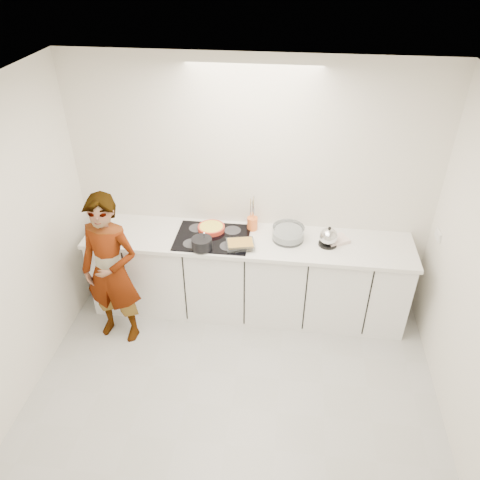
# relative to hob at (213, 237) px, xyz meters

# --- Properties ---
(floor) EXTENTS (3.60, 3.20, 0.00)m
(floor) POSITION_rel_hob_xyz_m (0.35, -1.26, -0.92)
(floor) COLOR #B3B3B0
(floor) RESTS_ON ground
(ceiling) EXTENTS (3.60, 3.20, 0.00)m
(ceiling) POSITION_rel_hob_xyz_m (0.35, -1.26, 1.68)
(ceiling) COLOR white
(ceiling) RESTS_ON wall_back
(wall_back) EXTENTS (3.60, 0.00, 2.60)m
(wall_back) POSITION_rel_hob_xyz_m (0.35, 0.34, 0.38)
(wall_back) COLOR white
(wall_back) RESTS_ON ground
(base_cabinets) EXTENTS (3.20, 0.58, 0.87)m
(base_cabinets) POSITION_rel_hob_xyz_m (0.35, 0.02, -0.48)
(base_cabinets) COLOR white
(base_cabinets) RESTS_ON floor
(countertop) EXTENTS (3.24, 0.64, 0.04)m
(countertop) POSITION_rel_hob_xyz_m (0.35, 0.02, -0.03)
(countertop) COLOR white
(countertop) RESTS_ON base_cabinets
(hob) EXTENTS (0.72, 0.54, 0.01)m
(hob) POSITION_rel_hob_xyz_m (0.00, 0.00, 0.00)
(hob) COLOR black
(hob) RESTS_ON countertop
(tart_dish) EXTENTS (0.35, 0.35, 0.04)m
(tart_dish) POSITION_rel_hob_xyz_m (-0.03, 0.12, 0.03)
(tart_dish) COLOR red
(tart_dish) RESTS_ON hob
(saucepan) EXTENTS (0.21, 0.21, 0.19)m
(saucepan) POSITION_rel_hob_xyz_m (-0.07, -0.21, 0.06)
(saucepan) COLOR black
(saucepan) RESTS_ON hob
(baking_dish) EXTENTS (0.30, 0.25, 0.05)m
(baking_dish) POSITION_rel_hob_xyz_m (0.29, -0.14, 0.04)
(baking_dish) COLOR silver
(baking_dish) RESTS_ON hob
(mixing_bowl) EXTENTS (0.40, 0.40, 0.14)m
(mixing_bowl) POSITION_rel_hob_xyz_m (0.74, 0.07, 0.06)
(mixing_bowl) COLOR silver
(mixing_bowl) RESTS_ON countertop
(tea_towel) EXTENTS (0.27, 0.25, 0.04)m
(tea_towel) POSITION_rel_hob_xyz_m (1.21, 0.08, 0.01)
(tea_towel) COLOR white
(tea_towel) RESTS_ON countertop
(kettle) EXTENTS (0.24, 0.24, 0.21)m
(kettle) POSITION_rel_hob_xyz_m (1.13, 0.02, 0.08)
(kettle) COLOR black
(kettle) RESTS_ON countertop
(utensil_crock) EXTENTS (0.13, 0.13, 0.13)m
(utensil_crock) POSITION_rel_hob_xyz_m (0.37, 0.21, 0.06)
(utensil_crock) COLOR orange
(utensil_crock) RESTS_ON countertop
(cook) EXTENTS (0.63, 0.46, 1.58)m
(cook) POSITION_rel_hob_xyz_m (-0.88, -0.49, -0.13)
(cook) COLOR white
(cook) RESTS_ON floor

